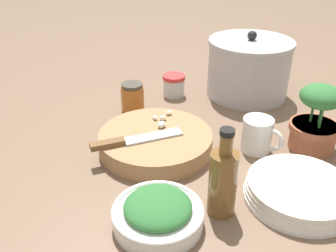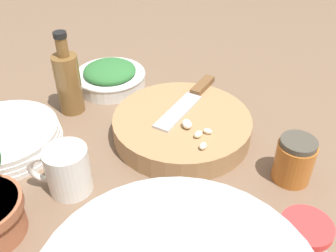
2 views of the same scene
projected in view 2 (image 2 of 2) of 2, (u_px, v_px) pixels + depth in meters
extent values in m
plane|color=brown|center=(157.00, 148.00, 0.73)|extent=(5.00, 5.00, 0.00)
cylinder|color=#9E754C|center=(182.00, 126.00, 0.75)|extent=(0.27, 0.27, 0.04)
cube|color=brown|center=(203.00, 85.00, 0.82)|extent=(0.03, 0.08, 0.01)
cube|color=#B2B2B7|center=(178.00, 111.00, 0.75)|extent=(0.05, 0.14, 0.01)
ellipsoid|color=silver|center=(208.00, 131.00, 0.69)|extent=(0.02, 0.01, 0.01)
ellipsoid|color=white|center=(187.00, 124.00, 0.70)|extent=(0.03, 0.03, 0.02)
ellipsoid|color=#EEE2C8|center=(203.00, 146.00, 0.65)|extent=(0.01, 0.02, 0.01)
ellipsoid|color=#ECEBC4|center=(198.00, 134.00, 0.68)|extent=(0.02, 0.02, 0.01)
cylinder|color=silver|center=(111.00, 80.00, 0.91)|extent=(0.17, 0.17, 0.03)
torus|color=silver|center=(110.00, 74.00, 0.90)|extent=(0.17, 0.17, 0.01)
ellipsoid|color=#2D6B33|center=(110.00, 71.00, 0.89)|extent=(0.13, 0.13, 0.04)
cylinder|color=silver|center=(301.00, 243.00, 0.52)|extent=(0.07, 0.07, 0.06)
cylinder|color=red|center=(307.00, 227.00, 0.50)|extent=(0.07, 0.07, 0.01)
cylinder|color=silver|center=(68.00, 170.00, 0.62)|extent=(0.07, 0.07, 0.08)
torus|color=silver|center=(44.00, 169.00, 0.62)|extent=(0.06, 0.03, 0.06)
cylinder|color=silver|center=(6.00, 144.00, 0.73)|extent=(0.22, 0.22, 0.01)
cylinder|color=silver|center=(5.00, 140.00, 0.72)|extent=(0.22, 0.22, 0.01)
cylinder|color=silver|center=(3.00, 136.00, 0.72)|extent=(0.21, 0.21, 0.01)
cylinder|color=silver|center=(2.00, 132.00, 0.71)|extent=(0.21, 0.21, 0.01)
cylinder|color=#B26023|center=(294.00, 162.00, 0.64)|extent=(0.07, 0.07, 0.07)
cylinder|color=#474238|center=(299.00, 143.00, 0.62)|extent=(0.06, 0.06, 0.01)
cylinder|color=brown|center=(69.00, 84.00, 0.79)|extent=(0.05, 0.05, 0.13)
cylinder|color=brown|center=(62.00, 47.00, 0.74)|extent=(0.02, 0.02, 0.04)
cylinder|color=black|center=(60.00, 35.00, 0.73)|extent=(0.03, 0.03, 0.01)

